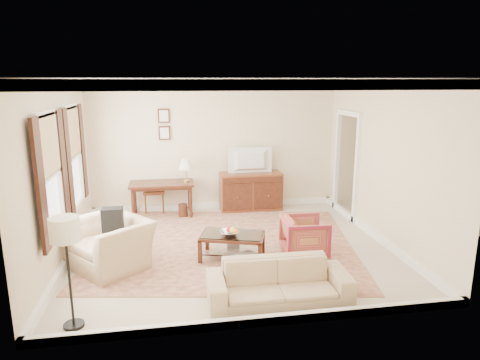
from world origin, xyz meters
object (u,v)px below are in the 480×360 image
object	(u,v)px
coffee_table	(232,240)
striped_armchair	(305,235)
tv	(251,152)
club_armchair	(109,236)
sideboard	(251,191)
sofa	(279,276)
writing_desk	(162,188)

from	to	relation	value
coffee_table	striped_armchair	bearing A→B (deg)	-2.72
tv	club_armchair	world-z (taller)	tv
sideboard	coffee_table	xyz separation A→B (m)	(-0.82, -2.66, -0.09)
coffee_table	sofa	size ratio (longest dim) A/B	0.62
club_armchair	sofa	distance (m)	2.78
tv	striped_armchair	bearing A→B (deg)	98.32
writing_desk	coffee_table	xyz separation A→B (m)	(1.15, -2.52, -0.30)
striped_armchair	sofa	size ratio (longest dim) A/B	0.39
sideboard	coffee_table	world-z (taller)	sideboard
writing_desk	tv	world-z (taller)	tv
sofa	writing_desk	bearing A→B (deg)	112.15
striped_armchair	club_armchair	world-z (taller)	club_armchair
sideboard	tv	distance (m)	0.89
tv	striped_armchair	size ratio (longest dim) A/B	1.29
writing_desk	sofa	bearing A→B (deg)	-68.80
coffee_table	writing_desk	bearing A→B (deg)	114.65
writing_desk	coffee_table	bearing A→B (deg)	-65.35
sideboard	club_armchair	xyz separation A→B (m)	(-2.76, -2.65, 0.09)
sideboard	coffee_table	bearing A→B (deg)	-107.07
club_armchair	tv	bearing A→B (deg)	94.03
sideboard	tv	size ratio (longest dim) A/B	1.47
sideboard	striped_armchair	distance (m)	2.75
sideboard	tv	xyz separation A→B (m)	(0.00, -0.02, 0.89)
tv	club_armchair	size ratio (longest dim) A/B	0.80
coffee_table	club_armchair	bearing A→B (deg)	179.69
sofa	sideboard	bearing A→B (deg)	85.17
coffee_table	striped_armchair	distance (m)	1.21
sideboard	tv	bearing A→B (deg)	-90.00
writing_desk	tv	size ratio (longest dim) A/B	1.44
striped_armchair	sideboard	bearing A→B (deg)	11.04
sideboard	coffee_table	size ratio (longest dim) A/B	1.19
writing_desk	club_armchair	size ratio (longest dim) A/B	1.15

